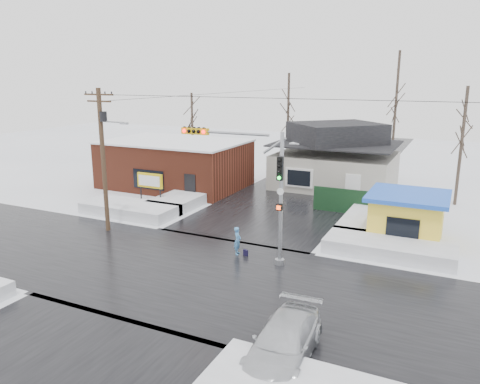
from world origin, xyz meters
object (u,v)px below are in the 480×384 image
at_px(utility_pole, 104,152).
at_px(marquee_sign, 150,182).
at_px(traffic_signal, 253,178).
at_px(kiosk, 407,216).
at_px(pedestrian, 237,241).
at_px(car, 284,342).

distance_m(utility_pole, marquee_sign, 6.87).
distance_m(traffic_signal, marquee_sign, 13.42).
distance_m(kiosk, pedestrian, 10.53).
bearing_deg(traffic_signal, utility_pole, 177.05).
bearing_deg(marquee_sign, utility_pole, -79.87).
bearing_deg(traffic_signal, kiosk, 44.84).
bearing_deg(pedestrian, traffic_signal, -122.69).
bearing_deg(pedestrian, utility_pole, 76.19).
height_order(marquee_sign, kiosk, kiosk).
bearing_deg(marquee_sign, kiosk, 1.55).
xyz_separation_m(kiosk, pedestrian, (-8.14, -6.64, -0.68)).
distance_m(utility_pole, pedestrian, 10.25).
distance_m(traffic_signal, kiosk, 10.43).
height_order(marquee_sign, car, marquee_sign).
relative_size(utility_pole, marquee_sign, 3.53).
distance_m(utility_pole, car, 17.88).
bearing_deg(car, pedestrian, 121.63).
bearing_deg(utility_pole, kiosk, 20.44).
bearing_deg(marquee_sign, traffic_signal, -29.72).
distance_m(kiosk, car, 15.16).
bearing_deg(utility_pole, pedestrian, -0.91).
bearing_deg(pedestrian, kiosk, -63.69).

